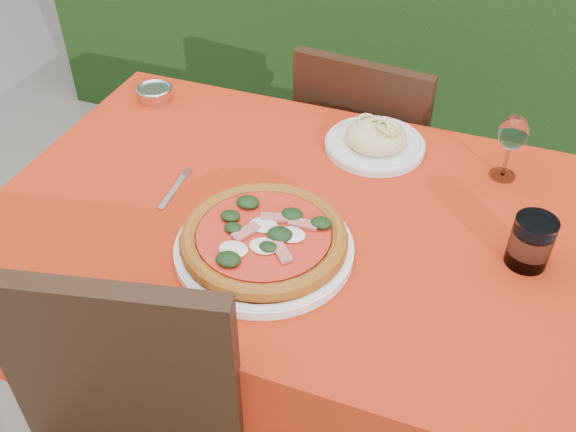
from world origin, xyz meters
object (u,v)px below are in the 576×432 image
(fork, at_px, (172,192))
(steel_ramekin, at_px, (155,94))
(wine_glass, at_px, (513,135))
(water_glass, at_px, (530,244))
(chair_far, at_px, (366,160))
(pizza_plate, at_px, (264,241))
(pasta_plate, at_px, (375,140))

(fork, height_order, steel_ramekin, steel_ramekin)
(fork, bearing_deg, wine_glass, 21.57)
(fork, bearing_deg, water_glass, -0.08)
(chair_far, bearing_deg, pizza_plate, 93.81)
(chair_far, bearing_deg, pasta_plate, 111.52)
(chair_far, distance_m, wine_glass, 0.61)
(fork, bearing_deg, pasta_plate, 37.43)
(water_glass, bearing_deg, wine_glass, 104.91)
(pasta_plate, distance_m, steel_ramekin, 0.62)
(pizza_plate, height_order, steel_ramekin, pizza_plate)
(pizza_plate, height_order, fork, pizza_plate)
(wine_glass, bearing_deg, chair_far, 141.54)
(pizza_plate, distance_m, water_glass, 0.52)
(pizza_plate, xyz_separation_m, fork, (-0.26, 0.11, -0.03))
(wine_glass, bearing_deg, fork, -154.70)
(chair_far, relative_size, water_glass, 8.06)
(chair_far, distance_m, steel_ramekin, 0.66)
(chair_far, height_order, steel_ramekin, chair_far)
(chair_far, height_order, pasta_plate, chair_far)
(chair_far, bearing_deg, wine_glass, 147.81)
(chair_far, distance_m, fork, 0.74)
(water_glass, height_order, fork, water_glass)
(chair_far, xyz_separation_m, steel_ramekin, (-0.54, -0.28, 0.27))
(pasta_plate, height_order, water_glass, water_glass)
(pizza_plate, bearing_deg, wine_glass, 45.75)
(pasta_plate, distance_m, water_glass, 0.47)
(steel_ramekin, bearing_deg, fork, -55.56)
(pasta_plate, relative_size, water_glass, 2.27)
(water_glass, height_order, steel_ramekin, water_glass)
(water_glass, xyz_separation_m, wine_glass, (-0.07, 0.27, 0.06))
(chair_far, relative_size, pasta_plate, 3.55)
(pasta_plate, bearing_deg, chair_far, 105.25)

